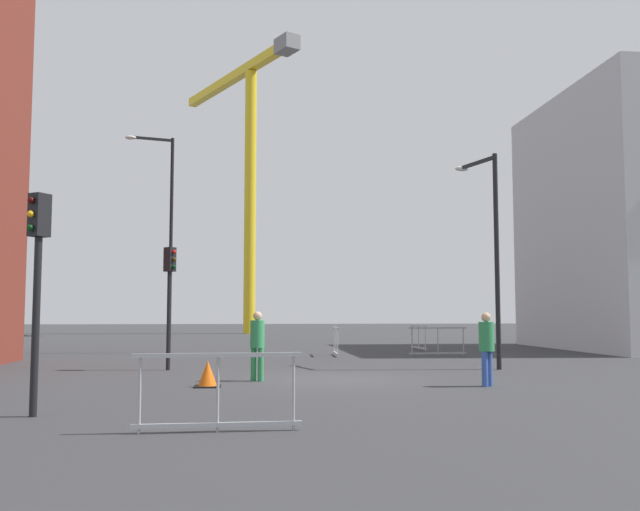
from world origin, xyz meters
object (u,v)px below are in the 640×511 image
Objects in this scene: traffic_light_verge at (37,264)px; traffic_light_crosswalk at (170,286)px; streetlamp_tall at (166,227)px; pedestrian_walking at (257,341)px; traffic_cone_on_verge at (208,375)px; construction_crane at (248,149)px; streetlamp_short at (491,239)px; pedestrian_waiting at (487,344)px.

traffic_light_crosswalk is (1.12, 8.74, -0.03)m from traffic_light_verge.
traffic_light_crosswalk is (1.10, -8.25, -2.72)m from streetlamp_tall.
pedestrian_walking reaches higher than traffic_cone_on_verge.
streetlamp_tall reaches higher than traffic_cone_on_verge.
construction_crane is 40.81m from traffic_cone_on_verge.
pedestrian_walking is (3.58, -11.66, -4.14)m from streetlamp_tall.
construction_crane is 12.97× the size of pedestrian_walking.
traffic_cone_on_verge is at bearing -73.47° from traffic_light_crosswalk.
traffic_cone_on_verge is (2.47, -12.88, -4.84)m from streetlamp_tall.
streetlamp_tall is at bearing 139.98° from streetlamp_short.
pedestrian_walking reaches higher than pedestrian_waiting.
pedestrian_walking is 5.36m from pedestrian_waiting.
construction_crane is at bearing 82.67° from streetlamp_tall.
traffic_light_verge is 5.27m from traffic_cone_on_verge.
pedestrian_waiting is 2.83× the size of traffic_cone_on_verge.
traffic_light_crosswalk is 5.27m from traffic_cone_on_verge.
streetlamp_tall is 12.88m from pedestrian_walking.
pedestrian_waiting is at bearing -34.48° from traffic_light_crosswalk.
traffic_light_verge is at bearing -90.09° from streetlamp_tall.
pedestrian_walking is (0.31, -37.03, -13.52)m from construction_crane.
construction_crane reaches higher than traffic_light_verge.
traffic_light_verge reaches higher than pedestrian_walking.
traffic_light_verge is 6.15× the size of traffic_cone_on_verge.
pedestrian_walking is (2.48, -3.42, -1.42)m from traffic_light_crosswalk.
traffic_light_crosswalk is 4.45m from pedestrian_walking.
construction_crane is 39.42m from pedestrian_walking.
pedestrian_waiting is at bearing -5.11° from traffic_cone_on_verge.
construction_crane is 2.45× the size of streetlamp_tall.
construction_crane reaches higher than traffic_light_crosswalk.
streetlamp_short is 1.77× the size of traffic_light_verge.
traffic_light_crosswalk is (-9.37, 0.55, -1.42)m from streetlamp_short.
traffic_light_verge reaches higher than traffic_light_crosswalk.
pedestrian_walking is at bearing 55.91° from traffic_light_verge.
streetlamp_tall is 5.30× the size of pedestrian_walking.
streetlamp_short is at bearing 27.04° from traffic_cone_on_verge.
pedestrian_waiting is (8.64, -13.43, -4.16)m from streetlamp_tall.
streetlamp_tall is 13.73m from streetlamp_short.
streetlamp_short is at bearing -3.33° from traffic_light_crosswalk.
streetlamp_tall is 17.20m from traffic_light_verge.
traffic_light_crosswalk is 2.11× the size of pedestrian_walking.
traffic_light_verge is 6.59m from pedestrian_walking.
construction_crane reaches higher than streetlamp_tall.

